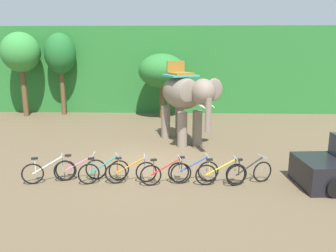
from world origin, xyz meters
The scene contains 14 objects.
ground_plane centered at (0.00, 0.00, 0.00)m, with size 80.00×80.00×0.00m, color brown.
foliage_hedge centered at (0.00, 13.76, 2.90)m, with size 36.00×6.00×5.80m, color #28702D.
tree_right centered at (-8.64, 9.46, 4.05)m, with size 2.43×2.43×5.37m.
tree_center centered at (-6.30, 10.02, 3.96)m, with size 2.01×2.01×5.33m.
tree_far_right centered at (0.35, 9.08, 2.97)m, with size 2.92×2.92×4.04m.
elephant centered at (1.68, 3.15, 2.20)m, with size 3.07×4.13×3.78m.
bike_white centered at (-2.86, -1.90, 0.39)m, with size 1.64×0.69×0.92m.
bike_pink centered at (-1.86, -1.63, 0.39)m, with size 1.70×0.52×0.92m.
bike_teal centered at (-1.03, -1.82, 0.39)m, with size 1.60×0.77×0.92m.
bike_orange centered at (-0.13, -1.84, 0.39)m, with size 1.70×0.52×0.92m.
bike_red centered at (1.03, -1.96, 0.39)m, with size 1.68×0.56×0.92m.
bike_blue centered at (1.93, -1.70, 0.39)m, with size 1.70×0.52×0.92m.
bike_yellow centered at (2.83, -1.91, 0.39)m, with size 1.70×0.52×0.92m.
bike_black centered at (3.76, -1.79, 0.39)m, with size 1.61×0.75×0.92m.
Camera 1 is at (1.46, -12.53, 4.38)m, focal length 36.85 mm.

